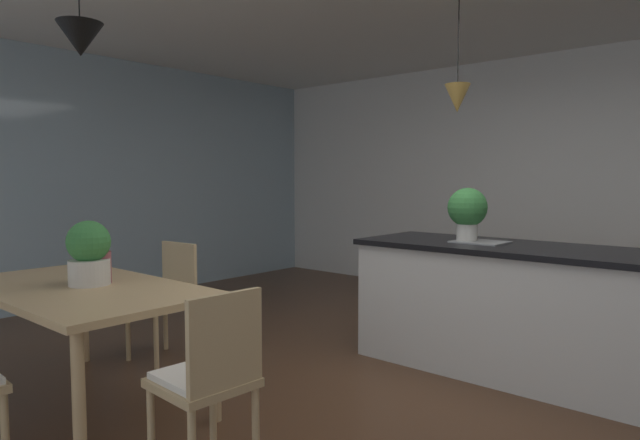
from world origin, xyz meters
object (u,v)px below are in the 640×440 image
chair_far_left (166,296)px  vase_on_dining_table (103,267)px  chair_kitchen_end (209,376)px  potted_plant_on_table (89,252)px  kitchen_island (506,307)px  dining_table (80,297)px  potted_plant_on_island (467,210)px

chair_far_left → vase_on_dining_table: (0.42, -0.71, 0.35)m
chair_kitchen_end → potted_plant_on_table: bearing=177.6°
kitchen_island → potted_plant_on_table: size_ratio=5.41×
dining_table → potted_plant_on_table: size_ratio=4.43×
dining_table → vase_on_dining_table: size_ratio=8.82×
dining_table → potted_plant_on_island: 2.67m
kitchen_island → chair_far_left: bearing=-145.8°
dining_table → vase_on_dining_table: vase_on_dining_table is taller
chair_far_left → potted_plant_on_island: bearing=38.6°
chair_kitchen_end → potted_plant_on_island: potted_plant_on_island is taller
chair_kitchen_end → kitchen_island: kitchen_island is taller
dining_table → kitchen_island: kitchen_island is taller
chair_far_left → potted_plant_on_table: bearing=-62.5°
dining_table → kitchen_island: (1.68, 2.24, -0.20)m
kitchen_island → vase_on_dining_table: bearing=-128.0°
dining_table → kitchen_island: 2.81m
chair_kitchen_end → kitchen_island: size_ratio=0.42×
chair_kitchen_end → potted_plant_on_table: (-1.20, 0.05, 0.45)m
potted_plant_on_island → potted_plant_on_table: bearing=-121.6°
dining_table → kitchen_island: bearing=53.2°
kitchen_island → potted_plant_on_table: bearing=-127.1°
potted_plant_on_island → vase_on_dining_table: potted_plant_on_island is taller
dining_table → chair_far_left: chair_far_left is taller
chair_kitchen_end → potted_plant_on_table: potted_plant_on_table is taller
chair_kitchen_end → potted_plant_on_table: size_ratio=2.26×
dining_table → potted_plant_on_table: (0.02, 0.05, 0.26)m
dining_table → potted_plant_on_island: size_ratio=4.32×
potted_plant_on_table → vase_on_dining_table: 0.13m
chair_kitchen_end → kitchen_island: bearing=78.6°
chair_far_left → kitchen_island: size_ratio=0.42×
chair_far_left → potted_plant_on_table: 1.00m
kitchen_island → vase_on_dining_table: 2.70m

